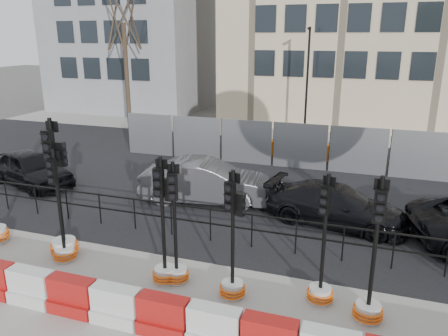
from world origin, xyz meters
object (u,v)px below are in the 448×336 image
(traffic_signal_h, at_px, (370,293))
(car_c, at_px, (336,205))
(car_a, at_px, (31,168))
(traffic_signal_d, at_px, (165,254))

(traffic_signal_h, xyz_separation_m, car_c, (-1.06, 4.65, -0.02))
(traffic_signal_h, height_order, car_c, traffic_signal_h)
(car_a, height_order, car_c, car_a)
(car_a, bearing_deg, car_c, -70.81)
(traffic_signal_d, distance_m, car_c, 5.82)
(traffic_signal_d, xyz_separation_m, traffic_signal_h, (4.54, 0.02, -0.09))
(traffic_signal_d, height_order, car_a, traffic_signal_d)
(traffic_signal_d, relative_size, traffic_signal_h, 0.99)
(traffic_signal_h, bearing_deg, traffic_signal_d, -179.96)
(traffic_signal_d, distance_m, car_a, 9.21)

